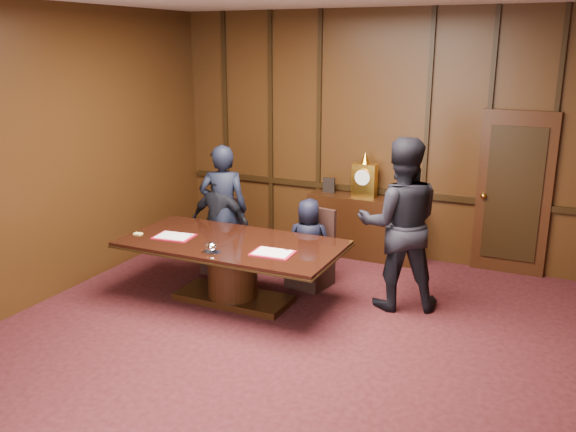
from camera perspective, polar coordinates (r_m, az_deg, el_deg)
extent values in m
plane|color=black|center=(6.33, -2.64, -12.70)|extent=(7.00, 7.00, 0.00)
cube|color=black|center=(8.90, 7.79, 7.48)|extent=(6.00, 0.04, 3.50)
cube|color=black|center=(7.56, -23.49, 4.85)|extent=(0.04, 7.00, 3.50)
cube|color=black|center=(9.02, 7.55, 2.42)|extent=(5.90, 0.05, 0.08)
cube|color=black|center=(8.61, 20.35, 1.95)|extent=(0.95, 0.06, 2.20)
sphere|color=gold|center=(8.59, 17.82, 1.80)|extent=(0.08, 0.08, 0.08)
cube|color=black|center=(8.95, 7.02, -0.97)|extent=(1.60, 0.45, 0.90)
cube|color=black|center=(9.31, 2.84, -2.92)|extent=(0.12, 0.40, 0.06)
cube|color=black|center=(8.91, 11.22, -4.10)|extent=(0.12, 0.40, 0.06)
cube|color=gold|center=(8.78, 7.18, 3.34)|extent=(0.34, 0.18, 0.48)
cylinder|color=white|center=(8.67, 6.98, 3.60)|extent=(0.22, 0.03, 0.22)
cone|color=gold|center=(8.72, 7.25, 5.40)|extent=(0.14, 0.14, 0.16)
cube|color=black|center=(9.00, 3.86, 2.90)|extent=(0.18, 0.04, 0.22)
cube|color=#EC411B|center=(8.70, 10.31, 1.88)|extent=(0.22, 0.12, 0.12)
cube|color=black|center=(7.51, -5.14, -7.61)|extent=(1.40, 0.60, 0.08)
cylinder|color=black|center=(7.38, -5.20, -5.12)|extent=(0.60, 0.60, 0.62)
cube|color=black|center=(7.27, -5.27, -2.76)|extent=(2.62, 1.32, 0.02)
cube|color=black|center=(7.26, -5.27, -2.61)|extent=(2.60, 1.30, 0.06)
cube|color=#A50F25|center=(7.51, -10.62, -1.90)|extent=(0.49, 0.38, 0.01)
cube|color=white|center=(7.51, -10.62, -1.84)|extent=(0.43, 0.32, 0.01)
cube|color=#A50F25|center=(6.81, -1.45, -3.49)|extent=(0.48, 0.36, 0.01)
cube|color=white|center=(6.81, -1.45, -3.42)|extent=(0.42, 0.30, 0.01)
cube|color=white|center=(6.89, -7.16, -3.40)|extent=(0.20, 0.14, 0.01)
ellipsoid|color=white|center=(6.87, -7.18, -2.94)|extent=(0.13, 0.13, 0.10)
cube|color=#FFE87C|center=(7.71, -13.85, -1.62)|extent=(0.10, 0.07, 0.01)
cube|color=black|center=(8.43, -6.11, -3.58)|extent=(0.54, 0.54, 0.46)
cube|color=black|center=(8.47, -5.64, -0.01)|extent=(0.48, 0.12, 0.55)
cylinder|color=black|center=(8.41, -7.96, -4.53)|extent=(0.04, 0.04, 0.23)
cylinder|color=black|center=(8.54, -4.24, -4.11)|extent=(0.04, 0.04, 0.23)
cube|color=black|center=(7.87, 2.06, -4.93)|extent=(0.56, 0.56, 0.46)
cube|color=black|center=(7.88, 2.93, -1.16)|extent=(0.48, 0.14, 0.55)
cylinder|color=black|center=(7.82, 0.12, -5.98)|extent=(0.04, 0.04, 0.23)
cylinder|color=black|center=(8.02, 3.94, -5.45)|extent=(0.04, 0.04, 0.23)
imported|color=black|center=(8.25, -6.39, -0.59)|extent=(0.86, 0.43, 1.41)
imported|color=black|center=(7.71, 1.94, -2.60)|extent=(0.65, 0.52, 1.17)
imported|color=black|center=(8.19, -6.06, 0.58)|extent=(0.75, 0.63, 1.76)
imported|color=black|center=(7.15, 10.40, -0.75)|extent=(1.20, 1.08, 2.02)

